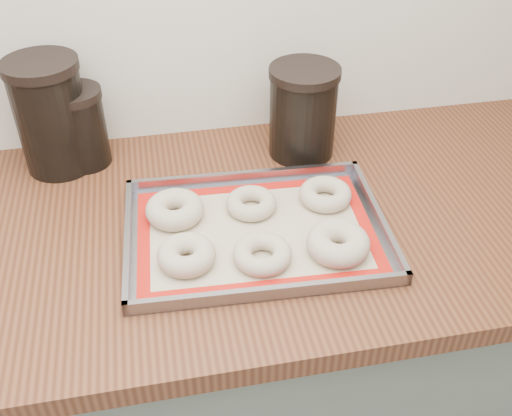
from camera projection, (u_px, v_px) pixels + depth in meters
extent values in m
cube|color=slate|center=(228.00, 375.00, 1.40)|extent=(3.00, 0.65, 0.86)
cube|color=brown|center=(221.00, 227.00, 1.12)|extent=(3.06, 0.68, 0.04)
cube|color=gray|center=(256.00, 233.00, 1.07)|extent=(0.48, 0.35, 0.00)
cube|color=gray|center=(244.00, 177.00, 1.19)|extent=(0.46, 0.03, 0.02)
cube|color=gray|center=(271.00, 293.00, 0.94)|extent=(0.46, 0.03, 0.02)
cube|color=gray|center=(128.00, 240.00, 1.04)|extent=(0.03, 0.33, 0.02)
cube|color=gray|center=(378.00, 217.00, 1.09)|extent=(0.03, 0.33, 0.02)
cube|color=#C6B793|center=(256.00, 232.00, 1.07)|extent=(0.43, 0.31, 0.00)
cube|color=red|center=(246.00, 188.00, 1.17)|extent=(0.42, 0.04, 0.00)
cube|color=red|center=(268.00, 285.00, 0.96)|extent=(0.42, 0.04, 0.00)
cube|color=red|center=(144.00, 242.00, 1.05)|extent=(0.03, 0.25, 0.00)
cube|color=red|center=(364.00, 222.00, 1.09)|extent=(0.03, 0.25, 0.00)
torus|color=#C1AF96|center=(186.00, 255.00, 1.00)|extent=(0.11, 0.11, 0.04)
torus|color=#C1AF96|center=(262.00, 254.00, 1.00)|extent=(0.11, 0.11, 0.03)
torus|color=#C1AF96|center=(338.00, 243.00, 1.02)|extent=(0.12, 0.12, 0.04)
torus|color=#C1AF96|center=(175.00, 209.00, 1.09)|extent=(0.13, 0.13, 0.04)
torus|color=#C1AF96|center=(251.00, 203.00, 1.11)|extent=(0.12, 0.12, 0.03)
torus|color=#C1AF96|center=(325.00, 194.00, 1.13)|extent=(0.13, 0.13, 0.03)
cylinder|color=black|center=(52.00, 120.00, 1.18)|extent=(0.14, 0.14, 0.21)
cylinder|color=black|center=(39.00, 65.00, 1.11)|extent=(0.14, 0.14, 0.02)
cylinder|color=black|center=(81.00, 131.00, 1.21)|extent=(0.10, 0.10, 0.15)
cylinder|color=black|center=(74.00, 94.00, 1.16)|extent=(0.11, 0.11, 0.02)
cylinder|color=black|center=(303.00, 116.00, 1.23)|extent=(0.14, 0.14, 0.18)
cylinder|color=black|center=(305.00, 72.00, 1.17)|extent=(0.14, 0.14, 0.02)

